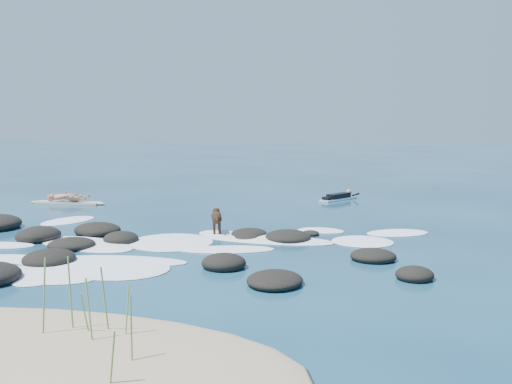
# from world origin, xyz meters

# --- Properties ---
(ground) EXTENTS (160.00, 160.00, 0.00)m
(ground) POSITION_xyz_m (0.00, 0.00, 0.00)
(ground) COLOR #0A2642
(ground) RESTS_ON ground
(dune_grass) EXTENTS (4.39, 1.81, 1.24)m
(dune_grass) POSITION_xyz_m (0.05, -7.79, 0.61)
(dune_grass) COLOR olive
(dune_grass) RESTS_ON ground
(reef_rocks) EXTENTS (14.56, 7.25, 0.55)m
(reef_rocks) POSITION_xyz_m (-1.58, -1.23, 0.11)
(reef_rocks) COLOR black
(reef_rocks) RESTS_ON ground
(breaking_foam) EXTENTS (12.71, 8.52, 0.12)m
(breaking_foam) POSITION_xyz_m (0.06, -1.10, 0.01)
(breaking_foam) COLOR white
(breaking_foam) RESTS_ON ground
(standing_surfer_rig) EXTENTS (3.13, 0.62, 1.79)m
(standing_surfer_rig) POSITION_xyz_m (-6.15, 6.17, 0.71)
(standing_surfer_rig) COLOR beige
(standing_surfer_rig) RESTS_ON ground
(paddling_surfer_rig) EXTENTS (1.64, 1.99, 0.39)m
(paddling_surfer_rig) POSITION_xyz_m (4.51, 9.04, 0.13)
(paddling_surfer_rig) COLOR white
(paddling_surfer_rig) RESTS_ON ground
(dog) EXTENTS (0.48, 1.14, 0.74)m
(dog) POSITION_xyz_m (1.08, 1.14, 0.49)
(dog) COLOR black
(dog) RESTS_ON ground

